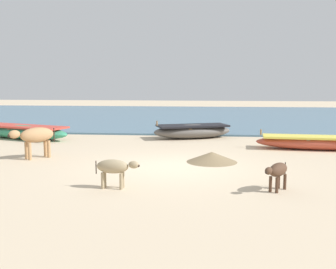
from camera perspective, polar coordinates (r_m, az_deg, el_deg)
name	(u,v)px	position (r m, az deg, el deg)	size (l,w,h in m)	color
ground	(173,167)	(11.36, 0.70, -4.60)	(80.00, 80.00, 0.00)	beige
sea_water	(195,116)	(27.79, 3.83, 2.59)	(60.00, 20.00, 0.08)	slate
fishing_boat_0	(24,132)	(17.96, -19.56, 0.39)	(4.57, 2.50, 0.76)	#338C66
fishing_boat_1	(192,131)	(17.09, 3.44, 0.50)	(3.52, 2.28, 0.78)	#5B5651
fishing_boat_4	(316,142)	(15.15, 19.96, -1.02)	(4.16, 1.30, 0.67)	#B74733
cow_adult_tan	(36,136)	(13.18, -18.04, -0.23)	(1.18, 1.28, 0.97)	tan
calf_near_dun	(114,168)	(9.14, -7.54, -4.61)	(1.01, 0.32, 0.65)	tan
calf_far_dark	(277,171)	(9.16, 15.06, -4.95)	(0.68, 0.86, 0.62)	#4C3323
debris_pile_1	(212,157)	(12.14, 6.15, -3.14)	(1.50, 1.50, 0.30)	#7A6647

